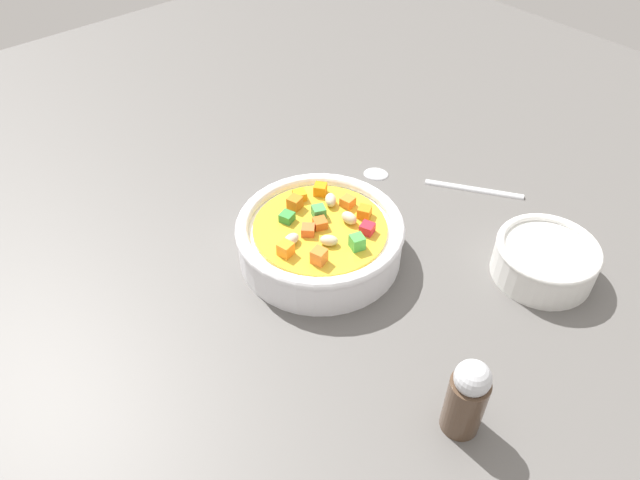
{
  "coord_description": "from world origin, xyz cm",
  "views": [
    {
      "loc": [
        32.79,
        -28.64,
        42.68
      ],
      "look_at": [
        0.0,
        0.0,
        2.11
      ],
      "focal_mm": 33.1,
      "sensor_mm": 36.0,
      "label": 1
    }
  ],
  "objects_px": {
    "soup_bowl_main": "(320,237)",
    "spoon": "(426,180)",
    "pepper_shaker": "(467,397)",
    "side_bowl_small": "(545,259)"
  },
  "relations": [
    {
      "from": "soup_bowl_main",
      "to": "spoon",
      "type": "height_order",
      "value": "soup_bowl_main"
    },
    {
      "from": "spoon",
      "to": "pepper_shaker",
      "type": "xyz_separation_m",
      "value": [
        0.23,
        -0.22,
        0.03
      ]
    },
    {
      "from": "soup_bowl_main",
      "to": "pepper_shaker",
      "type": "bearing_deg",
      "value": -11.31
    },
    {
      "from": "soup_bowl_main",
      "to": "side_bowl_small",
      "type": "relative_size",
      "value": 1.69
    },
    {
      "from": "pepper_shaker",
      "to": "spoon",
      "type": "bearing_deg",
      "value": 136.03
    },
    {
      "from": "soup_bowl_main",
      "to": "side_bowl_small",
      "type": "bearing_deg",
      "value": 41.9
    },
    {
      "from": "spoon",
      "to": "side_bowl_small",
      "type": "xyz_separation_m",
      "value": [
        0.17,
        -0.03,
        0.02
      ]
    },
    {
      "from": "side_bowl_small",
      "to": "pepper_shaker",
      "type": "height_order",
      "value": "pepper_shaker"
    },
    {
      "from": "spoon",
      "to": "side_bowl_small",
      "type": "relative_size",
      "value": 1.66
    },
    {
      "from": "spoon",
      "to": "soup_bowl_main",
      "type": "bearing_deg",
      "value": 59.48
    }
  ]
}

